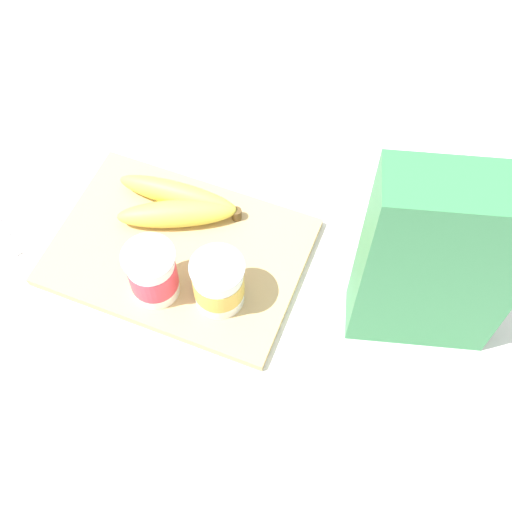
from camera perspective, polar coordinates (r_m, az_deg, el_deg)
The scene contains 6 objects.
ground_plane at distance 0.91m, azimuth -6.60°, elevation 0.16°, with size 2.40×2.40×0.00m, color silver.
cutting_board at distance 0.91m, azimuth -6.65°, elevation 0.39°, with size 0.33×0.23×0.01m, color tan.
cereal_box at distance 0.76m, azimuth 15.45°, elevation -0.68°, with size 0.17×0.07×0.29m, color #38844C.
yogurt_cup_front at distance 0.82m, azimuth -3.26°, elevation -2.33°, with size 0.07×0.07×0.08m.
yogurt_cup_back at distance 0.84m, azimuth -9.11°, elevation -1.41°, with size 0.07×0.07×0.09m.
banana_bunch at distance 0.92m, azimuth -6.77°, elevation 4.46°, with size 0.18×0.10×0.04m.
Camera 1 is at (-0.27, 0.40, 0.78)m, focal length 46.41 mm.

